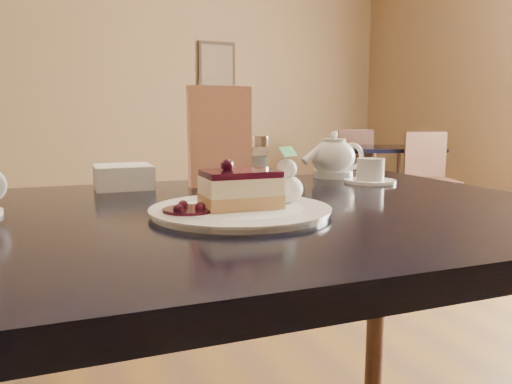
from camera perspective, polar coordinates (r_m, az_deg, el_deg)
name	(u,v)px	position (r m, az deg, el deg)	size (l,w,h in m)	color
main_table	(231,254)	(0.97, -2.87, -7.05)	(1.38, 0.95, 0.84)	black
dessert_plate	(240,211)	(0.89, -1.80, -2.17)	(0.31, 0.31, 0.01)	white
cheesecake_slice	(240,189)	(0.89, -1.81, 0.31)	(0.14, 0.10, 0.07)	#EAB070
whipped_cream	(286,189)	(0.93, 3.50, 0.34)	(0.06, 0.06, 0.05)	white
berry_sauce	(189,210)	(0.86, -7.68, -2.06)	(0.09, 0.09, 0.01)	black
tea_set	(340,161)	(1.42, 9.59, 3.49)	(0.21, 0.27, 0.12)	white
menu_card	(220,137)	(1.24, -4.16, 6.33)	(0.16, 0.03, 0.25)	beige
sugar_shaker	(256,159)	(1.30, 0.00, 3.82)	(0.07, 0.07, 0.12)	white
napkin_stack	(123,177)	(1.25, -14.93, 1.72)	(0.13, 0.13, 0.06)	white
bg_table_far_right	(385,208)	(5.34, 14.57, -1.79)	(1.13, 1.70, 1.13)	black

